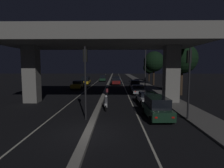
{
  "coord_description": "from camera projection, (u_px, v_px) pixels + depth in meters",
  "views": [
    {
      "loc": [
        1.66,
        -10.49,
        4.13
      ],
      "look_at": [
        1.18,
        15.58,
        1.59
      ],
      "focal_mm": 28.0,
      "sensor_mm": 36.0,
      "label": 1
    }
  ],
  "objects": [
    {
      "name": "traffic_light_left_of_median",
      "position": [
        85.0,
        71.0,
        13.44
      ],
      "size": [
        0.3,
        0.49,
        5.68
      ],
      "color": "black",
      "rests_on": "ground_plane"
    },
    {
      "name": "car_taxi_yellow_lead_oncoming",
      "position": [
        78.0,
        85.0,
        33.17
      ],
      "size": [
        2.02,
        4.77,
        1.55
      ],
      "rotation": [
        0.0,
        0.0,
        -1.56
      ],
      "color": "gold",
      "rests_on": "ground_plane"
    },
    {
      "name": "median_divider",
      "position": [
        109.0,
        82.0,
        45.69
      ],
      "size": [
        0.49,
        126.0,
        0.24
      ],
      "primitive_type": "cube",
      "color": "gray",
      "rests_on": "ground_plane"
    },
    {
      "name": "roadside_tree_kerbside_mid",
      "position": [
        154.0,
        62.0,
        39.62
      ],
      "size": [
        4.63,
        4.63,
        7.69
      ],
      "color": "#2D2116",
      "rests_on": "ground_plane"
    },
    {
      "name": "elevated_overpass",
      "position": [
        101.0,
        42.0,
        19.8
      ],
      "size": [
        22.04,
        9.63,
        8.96
      ],
      "color": "gray",
      "rests_on": "ground_plane"
    },
    {
      "name": "roadside_tree_kerbside_far",
      "position": [
        149.0,
        68.0,
        49.89
      ],
      "size": [
        3.41,
        3.41,
        5.67
      ],
      "color": "#2D2116",
      "rests_on": "ground_plane"
    },
    {
      "name": "car_silver_third",
      "position": [
        138.0,
        89.0,
        27.1
      ],
      "size": [
        2.0,
        4.77,
        1.36
      ],
      "rotation": [
        0.0,
        0.0,
        1.57
      ],
      "color": "gray",
      "rests_on": "ground_plane"
    },
    {
      "name": "car_dark_red_fifth",
      "position": [
        116.0,
        81.0,
        40.48
      ],
      "size": [
        2.17,
        4.23,
        1.7
      ],
      "rotation": [
        0.0,
        0.0,
        1.62
      ],
      "color": "#591414",
      "rests_on": "ground_plane"
    },
    {
      "name": "car_taxi_yellow_second_oncoming",
      "position": [
        86.0,
        80.0,
        41.27
      ],
      "size": [
        2.01,
        4.32,
        1.83
      ],
      "rotation": [
        0.0,
        0.0,
        -1.56
      ],
      "color": "gold",
      "rests_on": "ground_plane"
    },
    {
      "name": "motorcycle_black_filtering_mid",
      "position": [
        107.0,
        93.0,
        24.22
      ],
      "size": [
        0.32,
        1.75,
        1.39
      ],
      "rotation": [
        0.0,
        0.0,
        1.57
      ],
      "color": "black",
      "rests_on": "ground_plane"
    },
    {
      "name": "traffic_light_right_of_median",
      "position": [
        189.0,
        72.0,
        13.31
      ],
      "size": [
        0.3,
        0.49,
        5.58
      ],
      "color": "black",
      "rests_on": "ground_plane"
    },
    {
      "name": "car_dark_green_lead",
      "position": [
        157.0,
        107.0,
        13.96
      ],
      "size": [
        1.93,
        4.03,
        1.76
      ],
      "rotation": [
        0.0,
        0.0,
        1.6
      ],
      "color": "black",
      "rests_on": "ground_plane"
    },
    {
      "name": "car_white_second",
      "position": [
        147.0,
        98.0,
        19.55
      ],
      "size": [
        2.07,
        4.51,
        1.32
      ],
      "rotation": [
        0.0,
        0.0,
        1.6
      ],
      "color": "silver",
      "rests_on": "ground_plane"
    },
    {
      "name": "car_grey_fourth",
      "position": [
        135.0,
        84.0,
        33.26
      ],
      "size": [
        2.1,
        4.01,
        1.66
      ],
      "rotation": [
        0.0,
        0.0,
        1.54
      ],
      "color": "#515459",
      "rests_on": "ground_plane"
    },
    {
      "name": "motorcycle_white_filtering_near",
      "position": [
        106.0,
        104.0,
        16.95
      ],
      "size": [
        0.33,
        1.93,
        1.41
      ],
      "rotation": [
        0.0,
        0.0,
        1.6
      ],
      "color": "black",
      "rests_on": "ground_plane"
    },
    {
      "name": "lane_line_right_inner",
      "position": [
        122.0,
        83.0,
        45.64
      ],
      "size": [
        0.12,
        126.0,
        0.0
      ],
      "primitive_type": "cube",
      "color": "beige",
      "rests_on": "ground_plane"
    },
    {
      "name": "car_dark_green_third_oncoming",
      "position": [
        103.0,
        78.0,
        50.85
      ],
      "size": [
        2.03,
        4.15,
        1.79
      ],
      "rotation": [
        0.0,
        0.0,
        -1.53
      ],
      "color": "black",
      "rests_on": "ground_plane"
    },
    {
      "name": "car_dark_blue_sixth",
      "position": [
        117.0,
        79.0,
        48.53
      ],
      "size": [
        2.01,
        4.7,
        1.49
      ],
      "rotation": [
        0.0,
        0.0,
        1.6
      ],
      "color": "#141938",
      "rests_on": "ground_plane"
    },
    {
      "name": "pedestrian_on_sidewalk",
      "position": [
        172.0,
        94.0,
        20.18
      ],
      "size": [
        0.32,
        0.32,
        1.66
      ],
      "color": "black",
      "rests_on": "sidewalk_right"
    },
    {
      "name": "street_lamp",
      "position": [
        144.0,
        64.0,
        34.23
      ],
      "size": [
        2.12,
        0.32,
        8.14
      ],
      "color": "#2D2D30",
      "rests_on": "ground_plane"
    },
    {
      "name": "sidewalk_right",
      "position": [
        146.0,
        85.0,
        38.57
      ],
      "size": [
        2.61,
        126.0,
        0.14
      ],
      "primitive_type": "cube",
      "color": "#5B5956",
      "rests_on": "ground_plane"
    },
    {
      "name": "lane_line_left_inner",
      "position": [
        95.0,
        83.0,
        45.77
      ],
      "size": [
        0.12,
        126.0,
        0.0
      ],
      "primitive_type": "cube",
      "color": "beige",
      "rests_on": "ground_plane"
    },
    {
      "name": "roadside_tree_kerbside_near",
      "position": [
        182.0,
        59.0,
        25.32
      ],
      "size": [
        4.39,
        4.39,
        7.55
      ],
      "color": "#38281C",
      "rests_on": "ground_plane"
    },
    {
      "name": "ground_plane",
      "position": [
        88.0,
        134.0,
        10.87
      ],
      "size": [
        200.0,
        200.0,
        0.0
      ],
      "primitive_type": "plane",
      "color": "black"
    }
  ]
}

